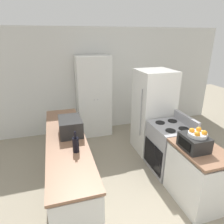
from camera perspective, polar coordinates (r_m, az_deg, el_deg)
wall_back at (r=5.18m, az=-5.13°, el=8.66°), size 7.00×0.06×2.60m
counter_left at (r=3.47m, az=-12.41°, el=-13.99°), size 0.60×2.63×0.90m
counter_right at (r=3.37m, az=23.06°, el=-16.51°), size 0.60×0.85×0.90m
pantry_cabinet at (r=4.96m, az=-5.24°, el=4.37°), size 0.81×0.52×1.97m
stove at (r=3.89m, az=15.96°, el=-9.73°), size 0.66×0.72×1.06m
refrigerator at (r=4.31m, az=11.59°, el=-0.01°), size 0.73×0.71×1.77m
microwave at (r=3.28m, az=-11.76°, el=-3.99°), size 0.36×0.49×0.26m
wine_bottle at (r=2.79m, az=-10.32°, el=-9.04°), size 0.09×0.09×0.30m
toaster_oven at (r=3.03m, az=22.38°, el=-8.01°), size 0.32×0.38×0.21m
fruit_bowl at (r=2.97m, az=23.29°, el=-5.67°), size 0.25×0.25×0.10m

